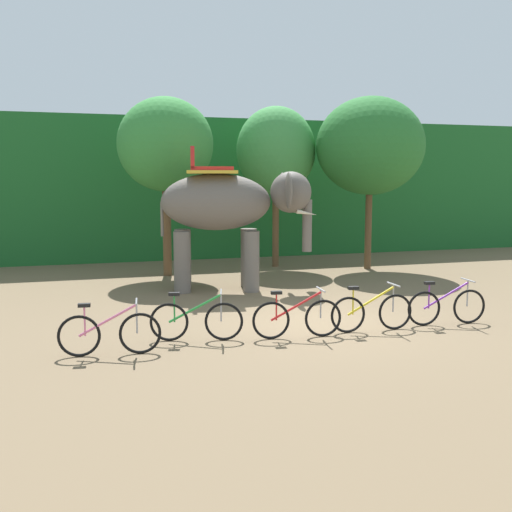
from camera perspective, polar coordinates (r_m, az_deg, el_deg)
ground_plane at (r=12.76m, az=5.82°, el=-6.17°), size 80.00×80.00×0.00m
foliage_hedge at (r=25.35m, az=-6.07°, el=6.36°), size 36.00×6.00×5.16m
tree_right at (r=18.74m, az=-8.49°, el=10.25°), size 2.88×2.88×5.39m
tree_center at (r=20.47m, az=1.88°, el=9.77°), size 2.62×2.62×5.34m
tree_center_left at (r=20.30m, az=10.65°, el=10.08°), size 3.49×3.49×5.59m
elephant at (r=16.18m, az=-2.57°, el=4.58°), size 4.24×2.39×3.78m
bike_pink at (r=10.56m, az=-13.57°, el=-7.03°), size 1.70×0.52×0.92m
bike_green at (r=11.23m, az=-5.62°, el=-6.01°), size 1.67×0.60×0.92m
bike_red at (r=11.39m, az=3.87°, el=-5.79°), size 1.71×0.52×0.92m
bike_yellow at (r=12.07m, az=10.79°, el=-5.16°), size 1.71×0.52×0.92m
bike_purple at (r=12.98m, az=17.43°, el=-4.50°), size 1.71×0.52×0.92m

